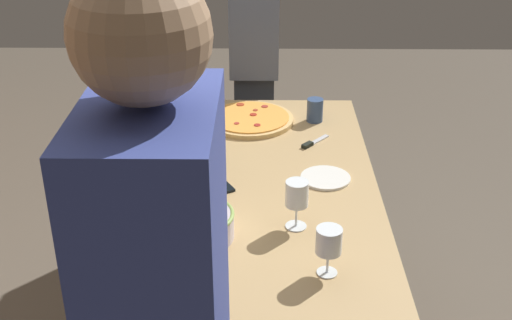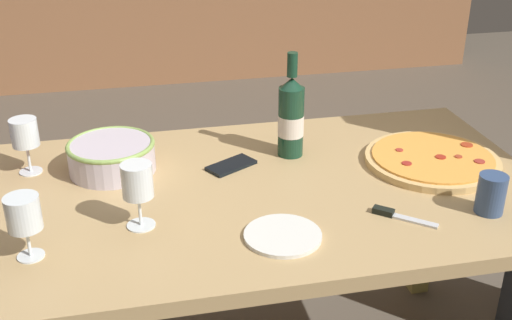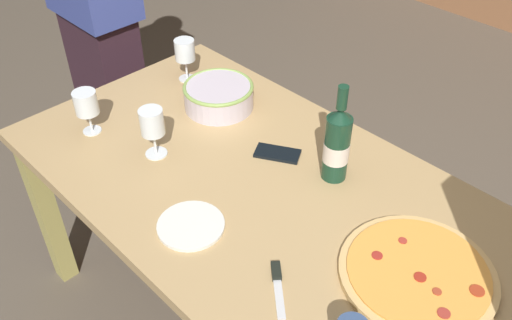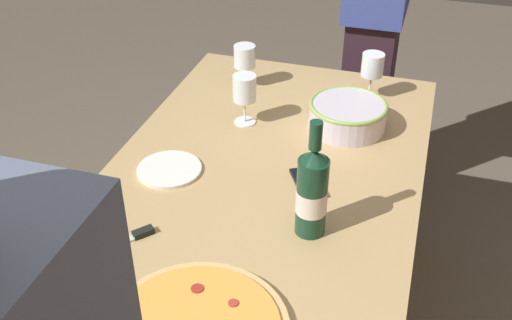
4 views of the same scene
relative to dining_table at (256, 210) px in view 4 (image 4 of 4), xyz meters
The scene contains 11 objects.
dining_table is the anchor object (origin of this frame).
serving_bowl 0.45m from the dining_table, 153.73° to the left, with size 0.25×0.25×0.09m.
wine_bottle 0.32m from the dining_table, 51.87° to the left, with size 0.08×0.08×0.32m.
wine_glass_near_pizza 0.64m from the dining_table, 159.16° to the right, with size 0.08×0.08×0.15m.
wine_glass_by_bottle 0.69m from the dining_table, 159.60° to the left, with size 0.08×0.08×0.16m.
wine_glass_far_left 0.41m from the dining_table, 156.94° to the right, with size 0.08×0.08×0.17m.
cup_amber 0.63m from the dining_table, 24.79° to the right, with size 0.07×0.07×0.10m, color #344B75.
side_plate 0.28m from the dining_table, 88.01° to the right, with size 0.19×0.19×0.01m, color white.
cell_phone 0.18m from the dining_table, 107.53° to the left, with size 0.07×0.14×0.01m, color black.
pizza_knife 0.40m from the dining_table, 36.47° to the right, with size 0.14×0.13×0.02m.
person_host 1.18m from the dining_table, behind, with size 0.39×0.24×1.76m.
Camera 4 is at (1.30, 0.40, 1.75)m, focal length 42.18 mm.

